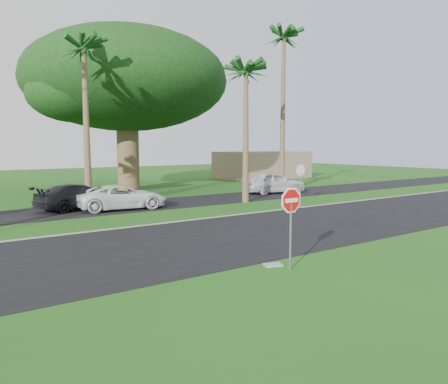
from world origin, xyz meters
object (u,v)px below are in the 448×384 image
Objects in this scene: car_pickup at (274,183)px; car_minivan at (122,197)px; stop_sign_far at (301,175)px; stop_sign_near at (291,211)px; car_dark at (78,197)px.

car_minivan is at bearing 108.00° from car_pickup.
stop_sign_far is at bearing -101.92° from car_minivan.
stop_sign_near is 0.52× the size of car_dark.
car_dark is (-1.38, 16.14, -1.04)m from stop_sign_near.
stop_sign_far is at bearing 43.73° from stop_sign_near.
stop_sign_near is 0.54× the size of car_pickup.
car_pickup reaches higher than car_dark.
car_dark is 1.03× the size of car_pickup.
car_dark is 14.99m from car_pickup.
car_pickup is (13.61, 15.91, -0.94)m from stop_sign_near.
stop_sign_near is at bearing 43.73° from stop_sign_far.
stop_sign_far is 11.46m from car_minivan.
stop_sign_near is at bearing 170.70° from car_dark.
car_minivan is (0.69, 14.67, -1.06)m from stop_sign_near.
stop_sign_far is 13.91m from car_dark.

